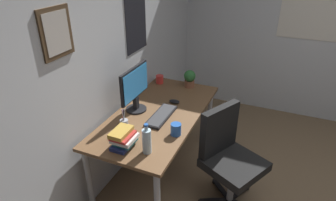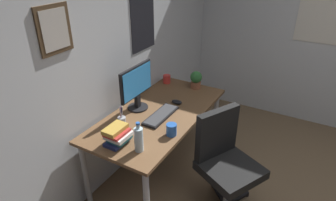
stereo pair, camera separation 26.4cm
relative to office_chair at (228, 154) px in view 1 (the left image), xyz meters
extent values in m
cube|color=silver|center=(-0.11, 1.17, 0.77)|extent=(4.40, 0.08, 2.60)
cube|color=#4C3823|center=(-0.61, 1.12, 1.11)|extent=(0.28, 0.02, 0.34)
cube|color=beige|center=(-0.61, 1.11, 1.11)|extent=(0.22, 0.00, 0.28)
cube|color=black|center=(0.47, 1.13, 0.94)|extent=(0.40, 0.01, 0.56)
cube|color=silver|center=(1.99, -0.68, 1.02)|extent=(0.01, 1.10, 0.90)
cube|color=brown|center=(0.08, 0.71, 0.20)|extent=(1.55, 0.76, 0.03)
cylinder|color=#9EA0A5|center=(0.79, 0.39, -0.17)|extent=(0.05, 0.05, 0.72)
cylinder|color=#9EA0A5|center=(-0.64, 1.03, -0.17)|extent=(0.05, 0.05, 0.72)
cylinder|color=#9EA0A5|center=(0.79, 1.03, -0.17)|extent=(0.05, 0.05, 0.72)
cube|color=black|center=(-0.04, -0.07, -0.07)|extent=(0.62, 0.62, 0.08)
cube|color=black|center=(0.06, 0.11, 0.20)|extent=(0.41, 0.25, 0.45)
cylinder|color=#9EA0A5|center=(-0.04, -0.07, -0.32)|extent=(0.08, 0.08, 0.42)
cube|color=black|center=(0.09, -0.13, -0.49)|extent=(0.27, 0.16, 0.03)
cylinder|color=black|center=(0.21, -0.20, -0.51)|extent=(0.05, 0.05, 0.04)
cube|color=black|center=(0.06, 0.03, -0.49)|extent=(0.23, 0.23, 0.03)
cylinder|color=black|center=(0.16, 0.13, -0.51)|extent=(0.05, 0.05, 0.04)
cube|color=black|center=(-0.10, 0.05, -0.49)|extent=(0.16, 0.27, 0.03)
cylinder|color=black|center=(0.04, 0.93, 0.23)|extent=(0.20, 0.20, 0.01)
cube|color=black|center=(0.04, 0.93, 0.29)|extent=(0.05, 0.04, 0.12)
cube|color=black|center=(0.04, 0.93, 0.50)|extent=(0.46, 0.02, 0.30)
cube|color=#338CD8|center=(0.04, 0.91, 0.50)|extent=(0.43, 0.00, 0.27)
cube|color=black|center=(0.01, 0.65, 0.23)|extent=(0.43, 0.15, 0.02)
cube|color=#38383A|center=(0.01, 0.65, 0.24)|extent=(0.41, 0.13, 0.00)
ellipsoid|color=black|center=(0.31, 0.64, 0.24)|extent=(0.06, 0.11, 0.04)
cylinder|color=silver|center=(-0.50, 0.53, 0.32)|extent=(0.07, 0.07, 0.20)
cylinder|color=silver|center=(-0.50, 0.53, 0.44)|extent=(0.03, 0.03, 0.04)
cylinder|color=#2659B2|center=(-0.50, 0.53, 0.46)|extent=(0.03, 0.03, 0.01)
cylinder|color=red|center=(0.70, 0.98, 0.27)|extent=(0.09, 0.09, 0.09)
torus|color=red|center=(0.76, 0.98, 0.27)|extent=(0.05, 0.01, 0.05)
cylinder|color=#2659B2|center=(-0.20, 0.42, 0.27)|extent=(0.09, 0.09, 0.10)
torus|color=#2659B2|center=(-0.14, 0.42, 0.28)|extent=(0.05, 0.01, 0.05)
cylinder|color=brown|center=(0.75, 0.63, 0.26)|extent=(0.11, 0.11, 0.07)
sphere|color=#2D6B33|center=(0.75, 0.63, 0.35)|extent=(0.13, 0.13, 0.13)
ellipsoid|color=#287A38|center=(0.72, 0.66, 0.36)|extent=(0.07, 0.08, 0.02)
ellipsoid|color=#287A38|center=(0.78, 0.66, 0.35)|extent=(0.07, 0.08, 0.02)
ellipsoid|color=#287A38|center=(0.72, 0.60, 0.37)|extent=(0.08, 0.07, 0.02)
cylinder|color=#9EA0A5|center=(-0.30, 0.85, 0.27)|extent=(0.07, 0.07, 0.09)
cylinder|color=#263FBF|center=(-0.29, 0.86, 0.34)|extent=(0.01, 0.01, 0.13)
cylinder|color=red|center=(-0.30, 0.86, 0.34)|extent=(0.01, 0.01, 0.13)
cylinder|color=black|center=(-0.29, 0.86, 0.34)|extent=(0.01, 0.01, 0.13)
cylinder|color=#9EA0A5|center=(-0.29, 0.85, 0.35)|extent=(0.01, 0.03, 0.14)
cylinder|color=#9EA0A5|center=(-0.31, 0.85, 0.35)|extent=(0.01, 0.02, 0.14)
cube|color=navy|center=(-0.51, 0.74, 0.23)|extent=(0.20, 0.13, 0.03)
cube|color=#26727A|center=(-0.50, 0.72, 0.26)|extent=(0.16, 0.14, 0.03)
cube|color=silver|center=(-0.51, 0.73, 0.30)|extent=(0.18, 0.17, 0.03)
cube|color=#B22D28|center=(-0.51, 0.73, 0.32)|extent=(0.19, 0.14, 0.02)
cube|color=gold|center=(-0.51, 0.75, 0.35)|extent=(0.20, 0.12, 0.03)
camera|label=1|loc=(-2.07, -0.32, 1.61)|focal=30.88mm
camera|label=2|loc=(-1.95, -0.56, 1.61)|focal=30.88mm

